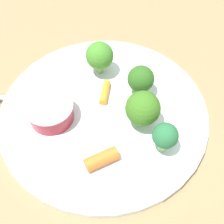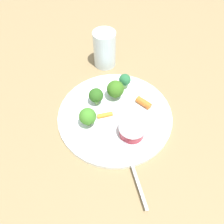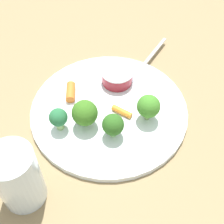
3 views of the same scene
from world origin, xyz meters
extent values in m
plane|color=olive|center=(0.00, 0.00, 0.00)|extent=(2.40, 2.40, 0.00)
cylinder|color=white|center=(0.00, 0.00, 0.01)|extent=(0.30, 0.30, 0.01)
cylinder|color=maroon|center=(-0.05, -0.06, 0.03)|extent=(0.06, 0.06, 0.03)
cylinder|color=silver|center=(-0.05, -0.06, 0.04)|extent=(0.07, 0.07, 0.00)
cylinder|color=#92AD6B|center=(0.06, 0.02, 0.02)|extent=(0.01, 0.01, 0.02)
sphere|color=#386C1E|center=(0.06, 0.02, 0.05)|extent=(0.05, 0.05, 0.05)
cylinder|color=#85A95C|center=(-0.05, 0.06, 0.02)|extent=(0.01, 0.01, 0.02)
sphere|color=#3E7F27|center=(-0.05, 0.06, 0.05)|extent=(0.04, 0.04, 0.04)
cylinder|color=#91C574|center=(0.02, 0.06, 0.02)|extent=(0.01, 0.01, 0.02)
sphere|color=#2B5B1C|center=(0.02, 0.06, 0.04)|extent=(0.04, 0.04, 0.04)
cylinder|color=#8CB76C|center=(0.10, 0.00, 0.02)|extent=(0.01, 0.01, 0.02)
sphere|color=#26673A|center=(0.10, 0.00, 0.04)|extent=(0.03, 0.03, 0.03)
cylinder|color=orange|center=(-0.02, 0.02, 0.02)|extent=(0.03, 0.04, 0.01)
cylinder|color=orange|center=(0.05, -0.07, 0.02)|extent=(0.03, 0.05, 0.02)
cube|color=#B8BBC4|center=(-0.16, -0.09, 0.01)|extent=(0.12, 0.08, 0.00)
cube|color=#B8BBC4|center=(-0.09, -0.05, 0.01)|extent=(0.03, 0.02, 0.00)
cube|color=#B8BBC4|center=(-0.08, -0.05, 0.01)|extent=(0.03, 0.02, 0.00)
cube|color=#B8BBC4|center=(-0.08, -0.05, 0.01)|extent=(0.03, 0.02, 0.00)
cube|color=#B8BBC4|center=(-0.08, -0.05, 0.01)|extent=(0.03, 0.02, 0.00)
cylinder|color=silver|center=(0.20, 0.09, 0.06)|extent=(0.07, 0.07, 0.11)
camera|label=1|loc=(0.16, -0.18, 0.34)|focal=44.83mm
camera|label=2|loc=(-0.34, -0.09, 0.49)|focal=35.61mm
camera|label=3|loc=(0.17, 0.34, 0.47)|focal=49.41mm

